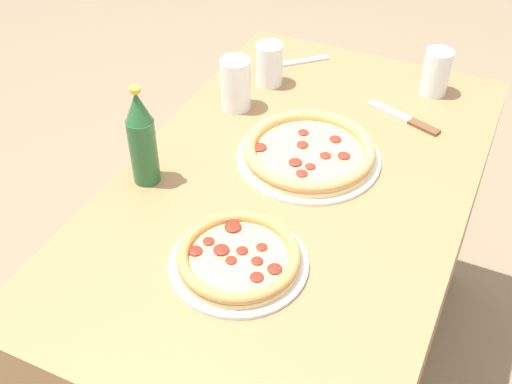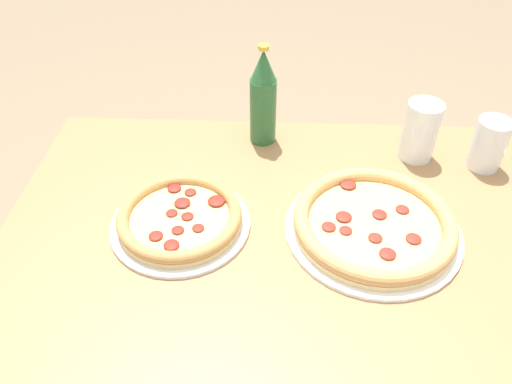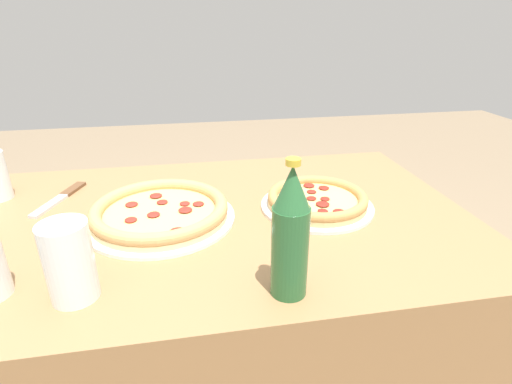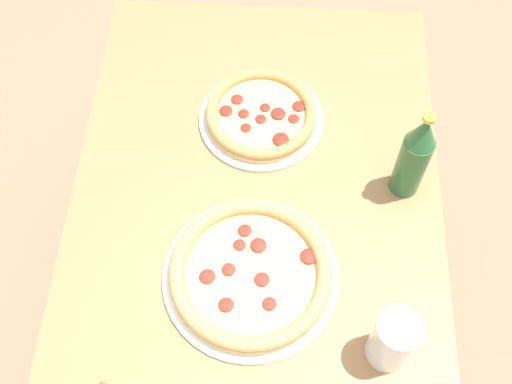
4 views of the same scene
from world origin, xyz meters
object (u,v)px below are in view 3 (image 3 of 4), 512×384
at_px(pizza_salami, 160,212).
at_px(glass_iced_tea, 70,264).
at_px(knife, 62,197).
at_px(pizza_pepperoni, 317,201).
at_px(beer_bottle, 290,234).

height_order(pizza_salami, glass_iced_tea, glass_iced_tea).
relative_size(glass_iced_tea, knife, 0.67).
distance_m(pizza_salami, pizza_pepperoni, 0.36).
xyz_separation_m(pizza_salami, glass_iced_tea, (0.13, 0.24, 0.04)).
height_order(pizza_salami, knife, pizza_salami).
relative_size(pizza_pepperoni, beer_bottle, 1.14).
relative_size(pizza_salami, knife, 1.66).
xyz_separation_m(pizza_salami, pizza_pepperoni, (-0.36, -0.00, -0.00)).
distance_m(glass_iced_tea, beer_bottle, 0.35).
bearing_deg(pizza_salami, knife, -33.55).
bearing_deg(pizza_salami, pizza_pepperoni, -179.88).
bearing_deg(glass_iced_tea, beer_bottle, 171.78).
height_order(beer_bottle, knife, beer_bottle).
bearing_deg(knife, beer_bottle, 135.45).
relative_size(glass_iced_tea, beer_bottle, 0.57).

